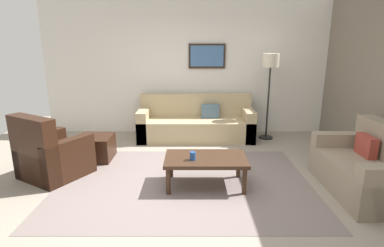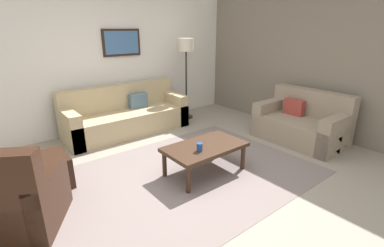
% 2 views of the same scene
% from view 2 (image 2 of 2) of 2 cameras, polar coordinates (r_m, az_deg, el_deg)
% --- Properties ---
extents(ground_plane, '(8.00, 8.00, 0.00)m').
position_cam_2_polar(ground_plane, '(3.86, -1.73, -10.73)').
color(ground_plane, gray).
extents(rear_partition, '(6.00, 0.12, 2.80)m').
position_cam_2_polar(rear_partition, '(5.68, -18.31, 12.88)').
color(rear_partition, silver).
rests_on(rear_partition, ground_plane).
extents(stone_feature_panel, '(0.12, 5.20, 2.80)m').
position_cam_2_polar(stone_feature_panel, '(5.71, 23.55, 12.30)').
color(stone_feature_panel, slate).
rests_on(stone_feature_panel, ground_plane).
extents(area_rug, '(3.49, 2.49, 0.01)m').
position_cam_2_polar(area_rug, '(3.86, -1.73, -10.68)').
color(area_rug, slate).
rests_on(area_rug, ground_plane).
extents(couch_main, '(2.30, 0.85, 0.88)m').
position_cam_2_polar(couch_main, '(5.53, -13.49, 1.48)').
color(couch_main, tan).
rests_on(couch_main, ground_plane).
extents(couch_loveseat, '(0.89, 1.45, 0.88)m').
position_cam_2_polar(couch_loveseat, '(5.32, 21.72, -0.08)').
color(couch_loveseat, gray).
rests_on(couch_loveseat, ground_plane).
extents(armchair_leather, '(1.10, 1.10, 0.95)m').
position_cam_2_polar(armchair_leather, '(3.29, -32.85, -13.70)').
color(armchair_leather, black).
rests_on(armchair_leather, ground_plane).
extents(ottoman, '(0.56, 0.56, 0.40)m').
position_cam_2_polar(ottoman, '(4.00, -27.90, -8.81)').
color(ottoman, black).
rests_on(ottoman, ground_plane).
extents(coffee_table, '(1.10, 0.64, 0.41)m').
position_cam_2_polar(coffee_table, '(3.80, 2.64, -5.18)').
color(coffee_table, '#382316').
rests_on(coffee_table, ground_plane).
extents(cup, '(0.08, 0.08, 0.11)m').
position_cam_2_polar(cup, '(3.59, 1.56, -4.85)').
color(cup, '#1E478C').
rests_on(cup, coffee_table).
extents(lamp_standing, '(0.32, 0.32, 1.71)m').
position_cam_2_polar(lamp_standing, '(6.02, -1.22, 14.18)').
color(lamp_standing, black).
rests_on(lamp_standing, ground_plane).
extents(framed_artwork, '(0.76, 0.04, 0.50)m').
position_cam_2_polar(framed_artwork, '(5.75, -14.18, 15.75)').
color(framed_artwork, black).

